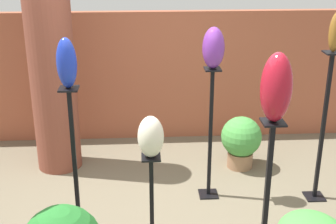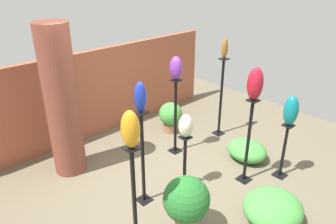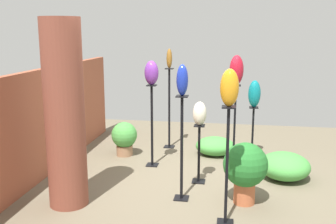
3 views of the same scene
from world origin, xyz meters
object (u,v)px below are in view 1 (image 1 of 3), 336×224
pedestal_ivory (152,208)px  art_vase_ruby (276,88)px  pedestal_cobalt (75,173)px  art_vase_violet (213,48)px  pedestal_bronze (322,134)px  art_vase_bronze (335,32)px  potted_plant_near_pillar (241,140)px  pedestal_violet (210,140)px  art_vase_ivory (151,137)px  pedestal_ruby (265,215)px  brick_pillar (52,67)px  art_vase_cobalt (67,63)px

pedestal_ivory → art_vase_ruby: size_ratio=1.84×
pedestal_cobalt → art_vase_violet: 1.73m
pedestal_bronze → art_vase_violet: (-1.12, 0.12, 0.88)m
pedestal_bronze → art_vase_ruby: 1.81m
art_vase_bronze → potted_plant_near_pillar: art_vase_bronze is taller
pedestal_violet → art_vase_bronze: size_ratio=3.74×
art_vase_ivory → potted_plant_near_pillar: art_vase_ivory is taller
pedestal_ivory → potted_plant_near_pillar: (1.10, 1.49, -0.05)m
pedestal_ruby → art_vase_ruby: 1.01m
pedestal_ruby → art_vase_bronze: art_vase_bronze is taller
art_vase_ruby → art_vase_ivory: size_ratio=1.38×
art_vase_ivory → art_vase_bronze: size_ratio=0.95×
brick_pillar → art_vase_ivory: 1.98m
pedestal_bronze → art_vase_ivory: bearing=-156.9°
pedestal_bronze → art_vase_ivory: size_ratio=4.43×
pedestal_violet → art_vase_bronze: 1.59m
art_vase_cobalt → brick_pillar: bearing=105.5°
potted_plant_near_pillar → pedestal_violet: bearing=-126.8°
art_vase_violet → brick_pillar: bearing=154.9°
pedestal_ruby → pedestal_violet: (-0.22, 1.39, -0.00)m
brick_pillar → pedestal_cobalt: (0.41, -1.48, -0.56)m
potted_plant_near_pillar → art_vase_violet: bearing=-126.8°
pedestal_ivory → art_vase_ivory: bearing=180.0°
pedestal_cobalt → art_vase_violet: size_ratio=3.60×
pedestal_ruby → pedestal_bronze: bearing=54.6°
pedestal_cobalt → art_vase_ruby: 1.93m
art_vase_cobalt → art_vase_bronze: art_vase_bronze is taller
pedestal_ruby → pedestal_ivory: size_ratio=1.56×
pedestal_cobalt → art_vase_cobalt: 0.99m
brick_pillar → art_vase_cobalt: (0.41, -1.48, 0.43)m
art_vase_ruby → art_vase_bronze: 1.57m
art_vase_ruby → potted_plant_near_pillar: 2.42m
brick_pillar → art_vase_ivory: bearing=-57.2°
art_vase_violet → potted_plant_near_pillar: (0.47, 0.63, -1.26)m
pedestal_ruby → potted_plant_near_pillar: bearing=82.9°
pedestal_ivory → art_vase_cobalt: art_vase_cobalt is taller
potted_plant_near_pillar → pedestal_cobalt: bearing=-143.3°
art_vase_violet → art_vase_cobalt: size_ratio=0.97×
art_vase_ruby → pedestal_bronze: bearing=54.6°
brick_pillar → pedestal_cobalt: 1.63m
art_vase_violet → art_vase_ruby: bearing=-81.1°
art_vase_ivory → art_vase_bronze: 2.02m
brick_pillar → pedestal_bronze: (2.82, -0.91, -0.50)m
art_vase_bronze → art_vase_ruby: bearing=-125.4°
pedestal_violet → art_vase_bronze: art_vase_bronze is taller
pedestal_violet → art_vase_cobalt: 1.78m
brick_pillar → art_vase_ivory: (1.07, -1.66, -0.15)m
pedestal_cobalt → brick_pillar: bearing=105.5°
art_vase_violet → art_vase_bronze: art_vase_bronze is taller
brick_pillar → potted_plant_near_pillar: size_ratio=3.90×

